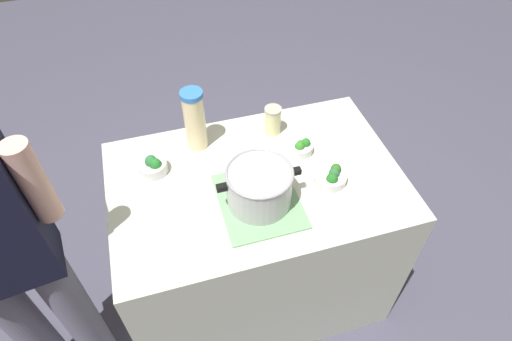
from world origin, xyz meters
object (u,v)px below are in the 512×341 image
object	(u,v)px
cooking_pot	(259,186)
person_cook	(9,265)
lemonade_pitcher	(195,120)
mason_jar	(273,120)
broccoli_bowl_front	(331,176)
broccoli_bowl_back	(153,166)
broccoli_bowl_center	(301,147)

from	to	relation	value
cooking_pot	person_cook	xyz separation A→B (m)	(0.91, 0.03, -0.09)
lemonade_pitcher	mason_jar	size ratio (longest dim) A/B	2.13
lemonade_pitcher	mason_jar	bearing A→B (deg)	177.99
person_cook	broccoli_bowl_front	bearing A→B (deg)	-177.59
mason_jar	broccoli_bowl_back	world-z (taller)	mason_jar
broccoli_bowl_back	person_cook	bearing A→B (deg)	29.68
cooking_pot	broccoli_bowl_front	bearing A→B (deg)	-176.15
person_cook	mason_jar	bearing A→B (deg)	-159.63
lemonade_pitcher	broccoli_bowl_back	size ratio (longest dim) A/B	2.42
broccoli_bowl_center	mason_jar	bearing A→B (deg)	-64.60
lemonade_pitcher	broccoli_bowl_center	xyz separation A→B (m)	(-0.42, 0.17, -0.11)
broccoli_bowl_center	person_cook	xyz separation A→B (m)	(1.16, 0.24, -0.02)
broccoli_bowl_center	person_cook	world-z (taller)	person_cook
cooking_pot	lemonade_pitcher	world-z (taller)	lemonade_pitcher
lemonade_pitcher	person_cook	distance (m)	0.86
cooking_pot	broccoli_bowl_center	size ratio (longest dim) A/B	3.06
mason_jar	broccoli_bowl_back	bearing A→B (deg)	9.97
broccoli_bowl_front	broccoli_bowl_back	xyz separation A→B (m)	(0.68, -0.25, 0.01)
cooking_pot	broccoli_bowl_center	distance (m)	0.33
broccoli_bowl_front	broccoli_bowl_back	world-z (taller)	broccoli_bowl_back
mason_jar	broccoli_bowl_front	world-z (taller)	mason_jar
mason_jar	broccoli_bowl_back	size ratio (longest dim) A/B	1.14
mason_jar	person_cook	size ratio (longest dim) A/B	0.08
broccoli_bowl_front	lemonade_pitcher	bearing A→B (deg)	-37.38
cooking_pot	mason_jar	distance (m)	0.41
lemonade_pitcher	broccoli_bowl_front	world-z (taller)	lemonade_pitcher
mason_jar	broccoli_bowl_front	size ratio (longest dim) A/B	0.97
cooking_pot	lemonade_pitcher	distance (m)	0.42
lemonade_pitcher	broccoli_bowl_front	xyz separation A→B (m)	(-0.47, 0.36, -0.12)
lemonade_pitcher	broccoli_bowl_front	size ratio (longest dim) A/B	2.07
broccoli_bowl_front	person_cook	distance (m)	1.22
broccoli_bowl_center	person_cook	size ratio (longest dim) A/B	0.07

